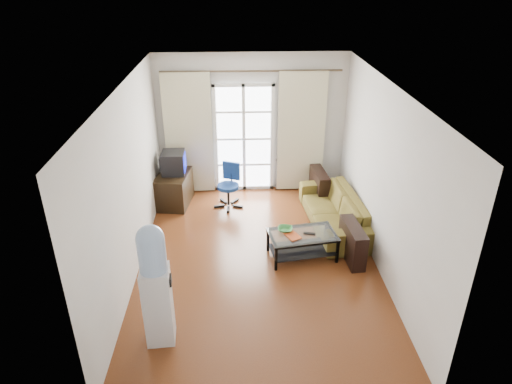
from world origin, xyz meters
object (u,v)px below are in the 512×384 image
crt_tv (173,163)px  water_cooler (156,283)px  sofa (334,210)px  tv_stand (174,189)px  coffee_table (302,242)px  task_chair (229,194)px

crt_tv → water_cooler: size_ratio=0.29×
sofa → tv_stand: tv_stand is taller
water_cooler → crt_tv: bearing=89.6°
crt_tv → water_cooler: 3.60m
coffee_table → water_cooler: bearing=-139.5°
tv_stand → coffee_table: bearing=-32.4°
crt_tv → task_chair: bearing=-11.7°
task_chair → crt_tv: bearing=-170.5°
sofa → coffee_table: size_ratio=1.87×
tv_stand → crt_tv: (0.00, 0.07, 0.51)m
task_chair → water_cooler: size_ratio=0.52×
sofa → water_cooler: bearing=-50.3°
task_chair → water_cooler: water_cooler is taller
sofa → coffee_table: (-0.67, -0.93, -0.03)m
sofa → tv_stand: size_ratio=2.48×
sofa → water_cooler: (-2.62, -2.58, 0.55)m
tv_stand → water_cooler: water_cooler is taller
crt_tv → water_cooler: (0.24, -3.59, 0.02)m
sofa → crt_tv: bearing=-114.4°
coffee_table → crt_tv: bearing=138.4°
coffee_table → tv_stand: bearing=139.5°
coffee_table → tv_stand: tv_stand is taller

